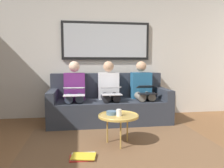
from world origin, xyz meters
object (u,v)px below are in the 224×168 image
Objects in this scene: laptop_white at (74,91)px; person_middle at (109,90)px; couch at (109,105)px; laptop_silver at (111,91)px; laptop_black at (146,90)px; coffee_table at (118,116)px; framed_mirror at (106,41)px; person_right at (74,90)px; magazine_stack at (83,157)px; bowl at (111,113)px; person_left at (142,89)px; cup at (119,113)px.

person_middle is at bearing -158.60° from laptop_white.
couch is 0.31m from person_middle.
laptop_black is at bearing -179.22° from laptop_silver.
laptop_black is at bearing -126.59° from coffee_table.
person_right is at bearing 35.52° from framed_mirror.
person_right reaches higher than laptop_black.
framed_mirror is at bearing -104.79° from magazine_stack.
magazine_stack is at bearing 45.65° from bowl.
person_middle is at bearing 0.00° from person_left.
cup is at bearing 54.52° from laptop_black.
laptop_silver is at bearing 90.00° from couch.
coffee_table is 1.32m from person_right.
bowl is 0.88m from laptop_silver.
person_left is at bearing 180.00° from person_right.
person_middle is (0.64, 0.00, 0.00)m from person_left.
couch is 6.42× the size of laptop_black.
person_left is 3.60× the size of magazine_stack.
coffee_table is at bearing 53.41° from laptop_black.
laptop_black is 0.69m from person_middle.
bowl is 1.12m from person_middle.
coffee_table is at bearing 117.89° from person_right.
person_left and person_middle have the same top height.
framed_mirror is 2.55m from magazine_stack.
person_right is 1.63m from magazine_stack.
bowl is 0.70m from magazine_stack.
bowl is at bearing 115.18° from person_right.
laptop_black reaches higher than coffee_table.
couch reaches higher than cup.
coffee_table is 1.35m from person_left.
framed_mirror is (0.00, -0.39, 1.24)m from couch.
framed_mirror reaches higher than couch.
couch is 1.69m from magazine_stack.
person_right is at bearing -62.88° from cup.
framed_mirror is 1.17m from laptop_silver.
couch reaches higher than laptop_silver.
person_left is 1.00× the size of person_right.
framed_mirror is at bearing -91.12° from cup.
laptop_silver is at bearing 21.52° from person_left.
framed_mirror is at bearing -35.52° from person_left.
framed_mirror is 3.26× the size of coffee_table.
magazine_stack is at bearing 47.55° from laptop_black.
magazine_stack is (0.52, 1.26, -0.61)m from laptop_silver.
framed_mirror is 1.57× the size of person_left.
bowl is at bearing -42.94° from cup.
person_left is 3.33× the size of laptop_black.
framed_mirror is 1.57× the size of person_right.
person_right is 3.60× the size of magazine_stack.
bowl reaches higher than coffee_table.
person_middle is at bearing 180.00° from person_right.
magazine_stack is at bearing 71.02° from person_middle.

